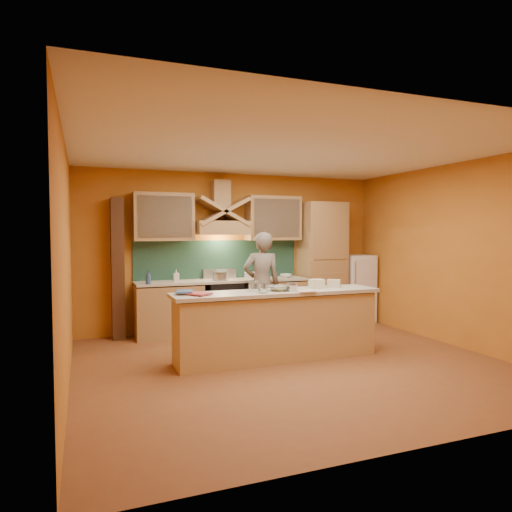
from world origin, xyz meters
name	(u,v)px	position (x,y,z in m)	size (l,w,h in m)	color
floor	(293,364)	(0.00, 0.00, 0.00)	(5.50, 5.00, 0.01)	brown
ceiling	(294,151)	(0.00, 0.00, 2.80)	(5.50, 5.00, 0.01)	white
wall_back	(234,251)	(0.00, 2.50, 1.40)	(5.50, 0.02, 2.80)	#C17225
wall_front	(429,276)	(0.00, -2.50, 1.40)	(5.50, 0.02, 2.80)	#C17225
wall_left	(66,264)	(-2.75, 0.00, 1.40)	(0.02, 5.00, 2.80)	#C17225
wall_right	(457,255)	(2.75, 0.00, 1.40)	(0.02, 5.00, 2.80)	#C17225
base_cabinet_left	(169,311)	(-1.25, 2.20, 0.43)	(1.10, 0.60, 0.86)	#A87D4D
base_cabinet_right	(273,304)	(0.65, 2.20, 0.43)	(1.10, 0.60, 0.86)	#A87D4D
counter_top	(223,281)	(-0.30, 2.20, 0.90)	(3.00, 0.62, 0.04)	beige
stove	(223,306)	(-0.30, 2.20, 0.45)	(0.60, 0.58, 0.90)	black
backsplash	(218,260)	(-0.30, 2.48, 1.25)	(3.00, 0.03, 0.70)	#1A3A2F
range_hood	(222,228)	(-0.30, 2.25, 1.82)	(0.92, 0.50, 0.24)	#A87D4D
hood_chimney	(220,195)	(-0.30, 2.35, 2.40)	(0.30, 0.30, 0.50)	#A87D4D
upper_cabinet_left	(163,217)	(-1.30, 2.33, 2.00)	(1.00, 0.35, 0.80)	#A87D4D
upper_cabinet_right	(273,218)	(0.70, 2.33, 2.00)	(1.00, 0.35, 0.80)	#A87D4D
pantry_column	(322,264)	(1.65, 2.20, 1.15)	(0.80, 0.60, 2.30)	#A87D4D
fridge	(356,288)	(2.40, 2.20, 0.65)	(0.58, 0.60, 1.30)	white
trim_column_left	(118,269)	(-2.05, 2.35, 1.15)	(0.20, 0.30, 2.30)	#472816
island_body	(277,327)	(-0.10, 0.30, 0.44)	(2.80, 0.55, 0.88)	tan
island_top	(277,293)	(-0.10, 0.30, 0.92)	(2.90, 0.62, 0.05)	beige
person	(262,284)	(0.21, 1.67, 0.87)	(0.64, 0.42, 1.75)	#70665B
pot_large	(220,277)	(-0.38, 2.10, 0.97)	(0.26, 0.26, 0.15)	#B6B7BD
pot_small	(223,276)	(-0.26, 2.35, 0.97)	(0.21, 0.21, 0.14)	#B3B3BA
soap_bottle_a	(176,275)	(-1.11, 2.24, 1.02)	(0.09, 0.09, 0.20)	beige
soap_bottle_b	(148,277)	(-1.61, 1.94, 1.03)	(0.08, 0.09, 0.22)	#2E4C7E
bowl_back	(286,276)	(0.87, 2.13, 0.95)	(0.21, 0.21, 0.07)	silver
dish_rack	(253,275)	(0.28, 2.26, 0.97)	(0.30, 0.24, 0.11)	silver
book_lower	(192,295)	(-1.31, 0.20, 0.96)	(0.24, 0.32, 0.03)	#AE3E43
book_upper	(176,292)	(-1.46, 0.44, 0.98)	(0.21, 0.29, 0.02)	#39507F
jar_large	(254,286)	(-0.41, 0.39, 1.02)	(0.14, 0.14, 0.14)	silver
jar_small	(263,288)	(-0.37, 0.16, 1.01)	(0.12, 0.12, 0.13)	white
kitchen_scale	(292,288)	(0.07, 0.18, 0.99)	(0.11, 0.11, 0.09)	silver
mixing_bowl	(279,288)	(-0.09, 0.28, 0.98)	(0.29, 0.29, 0.07)	white
cloth	(306,291)	(0.21, 0.06, 0.95)	(0.23, 0.18, 0.02)	beige
grocery_bag_a	(317,284)	(0.54, 0.37, 1.01)	(0.20, 0.16, 0.13)	beige
grocery_bag_b	(334,284)	(0.82, 0.36, 1.00)	(0.18, 0.14, 0.11)	beige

